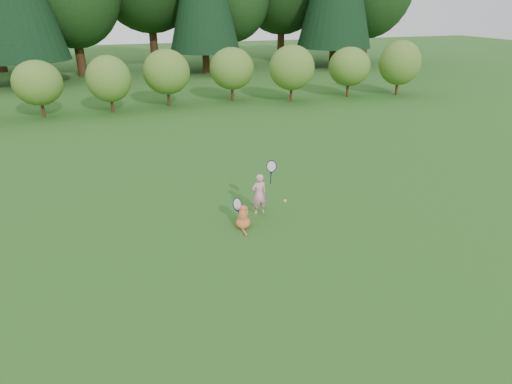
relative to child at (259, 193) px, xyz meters
name	(u,v)px	position (x,y,z in m)	size (l,w,h in m)	color
ground	(259,237)	(-0.37, -1.05, -0.54)	(100.00, 100.00, 0.00)	#225417
shrub_row	(172,79)	(-0.37, 11.95, 0.86)	(28.00, 3.00, 2.80)	#4A7C26
child	(259,193)	(0.00, 0.00, 0.00)	(0.60, 0.41, 1.52)	pink
cat	(243,216)	(-0.57, -0.52, -0.25)	(0.56, 0.83, 0.75)	#D05928
tennis_ball	(285,201)	(0.40, -0.65, 0.03)	(0.07, 0.07, 0.07)	#AED919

